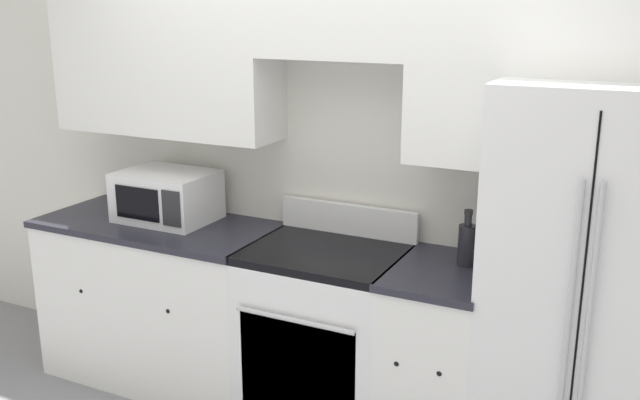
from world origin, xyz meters
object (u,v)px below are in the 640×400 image
at_px(oven_range, 325,336).
at_px(microwave, 167,196).
at_px(bottle, 467,243).
at_px(refrigerator, 589,295).

distance_m(oven_range, microwave, 1.17).
relative_size(microwave, bottle, 1.94).
xyz_separation_m(refrigerator, bottle, (-0.55, 0.04, 0.14)).
height_order(oven_range, refrigerator, refrigerator).
distance_m(microwave, bottle, 1.68).
height_order(refrigerator, microwave, refrigerator).
xyz_separation_m(oven_range, refrigerator, (1.22, 0.06, 0.43)).
bearing_deg(microwave, bottle, 1.20).
bearing_deg(oven_range, microwave, 176.34).
xyz_separation_m(refrigerator, microwave, (-2.23, 0.00, 0.17)).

